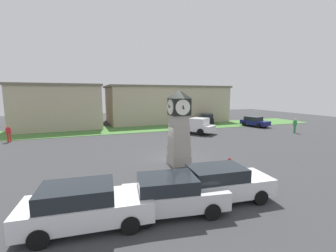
{
  "coord_description": "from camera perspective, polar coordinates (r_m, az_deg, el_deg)",
  "views": [
    {
      "loc": [
        -5.85,
        -14.38,
        4.7
      ],
      "look_at": [
        -0.11,
        1.61,
        2.23
      ],
      "focal_mm": 24.0,
      "sensor_mm": 36.0,
      "label": 1
    }
  ],
  "objects": [
    {
      "name": "clock_tower",
      "position": [
        14.69,
        2.81,
        -0.58
      ],
      "size": [
        1.59,
        1.57,
        4.92
      ],
      "color": "#9C978C",
      "rests_on": "ground_plane"
    },
    {
      "name": "bollard_near_tower",
      "position": [
        13.95,
        15.32,
        -9.65
      ],
      "size": [
        0.21,
        0.21,
        0.94
      ],
      "color": "maroon",
      "rests_on": "ground_plane"
    },
    {
      "name": "storefront_low_left",
      "position": [
        38.55,
        -0.48,
        5.7
      ],
      "size": [
        20.0,
        10.45,
        5.92
      ],
      "color": "#B7A88E",
      "rests_on": "ground_plane"
    },
    {
      "name": "car_far_lot",
      "position": [
        35.28,
        9.83,
        1.86
      ],
      "size": [
        3.7,
        4.74,
        1.66
      ],
      "color": "black",
      "rests_on": "ground_plane"
    },
    {
      "name": "car_navy_sedan",
      "position": [
        8.87,
        -20.26,
        -18.37
      ],
      "size": [
        4.59,
        2.16,
        1.57
      ],
      "color": "silver",
      "rests_on": "ground_plane"
    },
    {
      "name": "bollard_far_row",
      "position": [
        12.03,
        6.78,
        -12.0
      ],
      "size": [
        0.21,
        0.21,
        1.08
      ],
      "color": "brown",
      "rests_on": "ground_plane"
    },
    {
      "name": "grass_verge_far",
      "position": [
        31.2,
        -3.17,
        -0.37
      ],
      "size": [
        49.72,
        6.95,
        0.04
      ],
      "primitive_type": "cube",
      "color": "#477A38",
      "rests_on": "ground_plane"
    },
    {
      "name": "car_by_building",
      "position": [
        10.48,
        13.36,
        -13.89
      ],
      "size": [
        4.41,
        2.11,
        1.55
      ],
      "color": "silver",
      "rests_on": "ground_plane"
    },
    {
      "name": "pickup_truck",
      "position": [
        26.91,
        6.11,
        0.17
      ],
      "size": [
        4.89,
        5.49,
        1.85
      ],
      "color": "silver",
      "rests_on": "ground_plane"
    },
    {
      "name": "pedestrian_near_bench",
      "position": [
        26.76,
        -35.44,
        -1.39
      ],
      "size": [
        0.42,
        0.27,
        1.62
      ],
      "color": "red",
      "rests_on": "ground_plane"
    },
    {
      "name": "warehouse_blue_far",
      "position": [
        35.57,
        -25.87,
        4.66
      ],
      "size": [
        11.49,
        11.64,
        5.93
      ],
      "color": "#B7A88E",
      "rests_on": "ground_plane"
    },
    {
      "name": "bollard_mid_row",
      "position": [
        12.84,
        11.23,
        -11.29
      ],
      "size": [
        0.27,
        0.27,
        0.87
      ],
      "color": "#333338",
      "rests_on": "ground_plane"
    },
    {
      "name": "ground_plane",
      "position": [
        16.22,
        2.31,
        -8.59
      ],
      "size": [
        82.87,
        82.87,
        0.0
      ],
      "primitive_type": "plane",
      "color": "#38383A"
    },
    {
      "name": "car_near_tower",
      "position": [
        9.27,
        1.15,
        -16.83
      ],
      "size": [
        4.26,
        2.3,
        1.5
      ],
      "color": "silver",
      "rests_on": "ground_plane"
    },
    {
      "name": "pedestrian_crossing_lot",
      "position": [
        30.81,
        29.54,
        0.29
      ],
      "size": [
        0.44,
        0.32,
        1.74
      ],
      "color": "#338C4C",
      "rests_on": "ground_plane"
    },
    {
      "name": "car_silver_hatch",
      "position": [
        34.4,
        21.11,
        1.08
      ],
      "size": [
        2.77,
        4.17,
        1.42
      ],
      "color": "navy",
      "rests_on": "ground_plane"
    }
  ]
}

